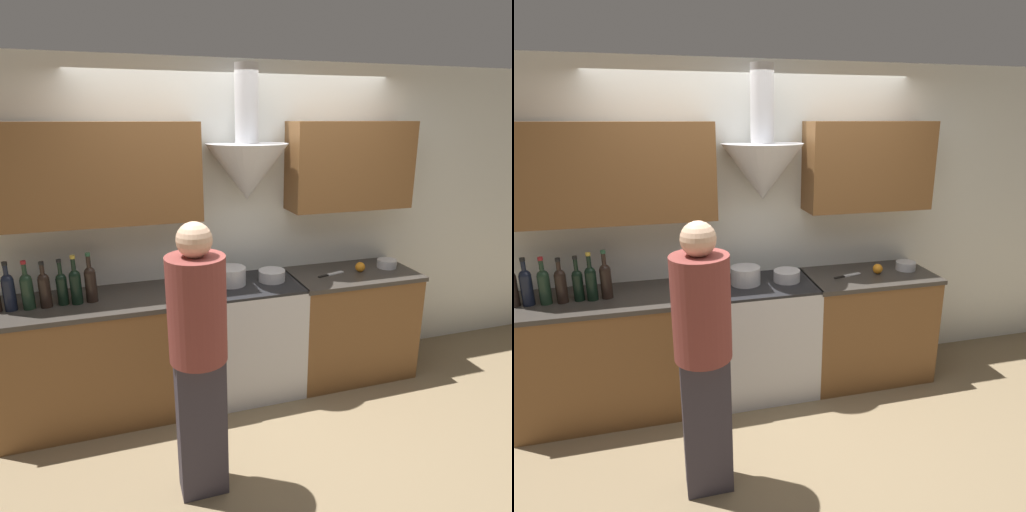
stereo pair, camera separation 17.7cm
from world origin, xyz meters
The scene contains 17 objects.
ground_plane centered at (0.00, 0.00, 0.00)m, with size 12.00×12.00×0.00m, color #847051.
wall_back centered at (-0.08, 0.61, 1.48)m, with size 8.40×0.62×2.60m.
counter_left centered at (-1.12, 0.35, 0.47)m, with size 1.53×0.62×0.93m.
counter_right centered at (0.88, 0.35, 0.47)m, with size 1.06×0.62×0.93m.
stove_range centered at (0.00, 0.35, 0.47)m, with size 0.73×0.60×0.93m.
wine_bottle_1 centered at (-1.70, 0.33, 1.07)m, with size 0.08×0.08×0.34m.
wine_bottle_2 centered at (-1.59, 0.33, 1.07)m, with size 0.08×0.08×0.34m.
wine_bottle_3 centered at (-1.48, 0.32, 1.07)m, with size 0.08×0.08×0.33m.
wine_bottle_4 centered at (-1.38, 0.34, 1.06)m, with size 0.07×0.07×0.33m.
wine_bottle_5 centered at (-1.29, 0.32, 1.07)m, with size 0.08×0.08×0.35m.
wine_bottle_6 centered at (-1.19, 0.33, 1.07)m, with size 0.08×0.08×0.36m.
stock_pot centered at (-0.17, 0.37, 1.00)m, with size 0.23×0.23×0.14m.
mixing_bowl centered at (0.17, 0.35, 0.97)m, with size 0.21×0.21×0.09m.
orange_fruit centered at (0.95, 0.34, 0.97)m, with size 0.08×0.08×0.08m.
saucepan centered at (1.23, 0.37, 0.97)m, with size 0.17×0.17×0.07m.
chefs_knife centered at (0.68, 0.34, 0.93)m, with size 0.26×0.10×0.01m.
person_foreground_left centered at (-0.61, -0.62, 0.92)m, with size 0.32×0.32×1.67m.
Camera 2 is at (-0.82, -2.92, 2.17)m, focal length 32.00 mm.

